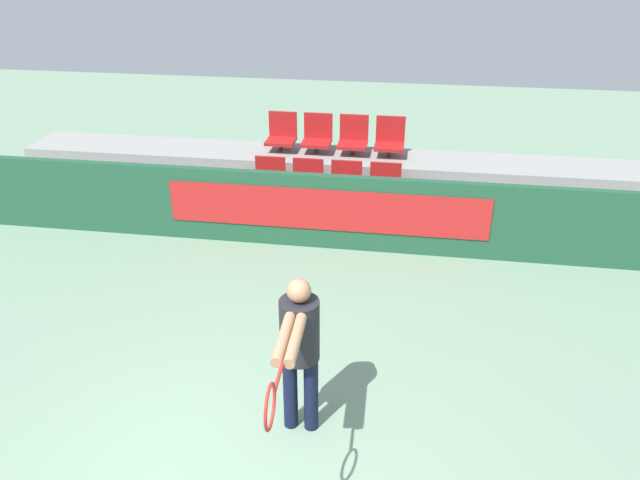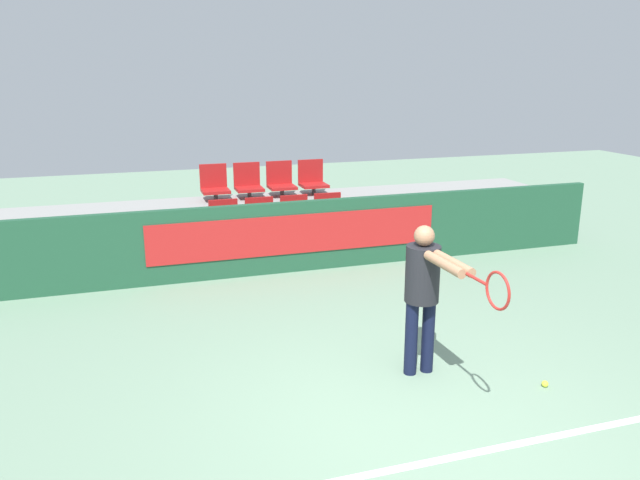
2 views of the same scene
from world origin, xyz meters
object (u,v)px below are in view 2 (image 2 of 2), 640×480
object	(u,v)px
stadium_chair_6	(281,181)
stadium_chair_7	(312,179)
stadium_chair_3	(330,214)
stadium_chair_4	(215,185)
stadium_chair_0	(225,222)
stadium_chair_1	(261,220)
stadium_chair_2	(296,217)
tennis_ball	(545,384)
stadium_chair_5	(248,183)
tennis_player	(425,286)

from	to	relation	value
stadium_chair_6	stadium_chair_7	distance (m)	0.58
stadium_chair_3	stadium_chair_4	bearing A→B (deg)	150.88
stadium_chair_0	stadium_chair_4	world-z (taller)	stadium_chair_4
stadium_chair_1	stadium_chair_3	xyz separation A→B (m)	(1.16, 0.00, 0.00)
stadium_chair_2	stadium_chair_4	size ratio (longest dim) A/B	1.00
tennis_ball	stadium_chair_1	bearing A→B (deg)	109.35
stadium_chair_7	tennis_ball	size ratio (longest dim) A/B	9.05
stadium_chair_5	tennis_ball	bearing A→B (deg)	-73.64
tennis_player	stadium_chair_1	bearing A→B (deg)	97.41
stadium_chair_1	tennis_ball	bearing A→B (deg)	-70.65
stadium_chair_3	stadium_chair_2	bearing A→B (deg)	180.00
stadium_chair_1	stadium_chair_3	bearing A→B (deg)	0.00
stadium_chair_0	tennis_ball	distance (m)	5.51
stadium_chair_1	tennis_player	world-z (taller)	tennis_player
stadium_chair_2	tennis_ball	world-z (taller)	stadium_chair_2
stadium_chair_4	tennis_player	bearing A→B (deg)	-76.55
stadium_chair_2	tennis_player	size ratio (longest dim) A/B	0.38
stadium_chair_6	stadium_chair_7	size ratio (longest dim) A/B	1.00
stadium_chair_0	tennis_player	world-z (taller)	tennis_player
stadium_chair_0	stadium_chair_5	world-z (taller)	stadium_chair_5
stadium_chair_2	stadium_chair_6	size ratio (longest dim) A/B	1.00
stadium_chair_1	tennis_player	size ratio (longest dim) A/B	0.38
stadium_chair_1	stadium_chair_2	world-z (taller)	same
stadium_chair_0	stadium_chair_7	distance (m)	2.04
stadium_chair_2	stadium_chair_5	size ratio (longest dim) A/B	1.00
stadium_chair_0	stadium_chair_5	xyz separation A→B (m)	(0.58, 0.97, 0.43)
stadium_chair_3	stadium_chair_7	size ratio (longest dim) A/B	1.00
stadium_chair_4	stadium_chair_5	bearing A→B (deg)	0.00
stadium_chair_3	tennis_ball	distance (m)	5.03
stadium_chair_2	stadium_chair_5	distance (m)	1.21
stadium_chair_0	tennis_player	distance (m)	4.55
stadium_chair_5	stadium_chair_2	bearing A→B (deg)	-59.11
stadium_chair_1	stadium_chair_7	distance (m)	1.57
stadium_chair_0	tennis_player	size ratio (longest dim) A/B	0.38
stadium_chair_2	stadium_chair_7	xyz separation A→B (m)	(0.58, 0.97, 0.43)
stadium_chair_5	stadium_chair_7	size ratio (longest dim) A/B	1.00
tennis_ball	stadium_chair_7	bearing A→B (deg)	95.57
tennis_player	stadium_chair_4	bearing A→B (deg)	101.82
stadium_chair_2	stadium_chair_7	size ratio (longest dim) A/B	1.00
stadium_chair_3	stadium_chair_6	xyz separation A→B (m)	(-0.58, 0.97, 0.43)
stadium_chair_0	stadium_chair_6	xyz separation A→B (m)	(1.16, 0.97, 0.43)
stadium_chair_0	stadium_chair_6	bearing A→B (deg)	39.89
stadium_chair_4	stadium_chair_2	bearing A→B (deg)	-39.89
stadium_chair_5	stadium_chair_7	world-z (taller)	same
stadium_chair_0	stadium_chair_4	distance (m)	1.06
tennis_ball	stadium_chair_3	bearing A→B (deg)	96.65
stadium_chair_6	stadium_chair_1	bearing A→B (deg)	-120.89
stadium_chair_1	stadium_chair_7	bearing A→B (deg)	39.89
stadium_chair_3	stadium_chair_4	distance (m)	2.04
stadium_chair_3	stadium_chair_1	bearing A→B (deg)	180.00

